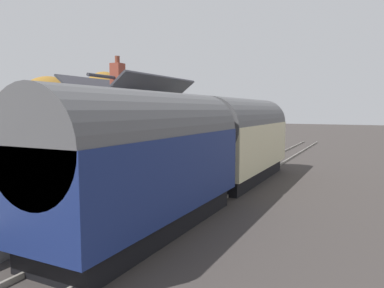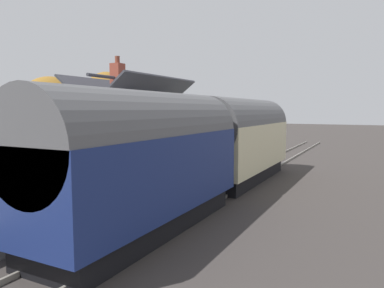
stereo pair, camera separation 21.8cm
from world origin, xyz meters
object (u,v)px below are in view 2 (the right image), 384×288
(lamp_post_platform, at_px, (55,123))
(tree_distant, at_px, (107,102))
(station_building, at_px, (133,133))
(tree_mid_background, at_px, (51,105))
(bench_by_lamp, at_px, (218,142))
(planter_edge_near, at_px, (71,167))
(planter_by_door, at_px, (73,183))
(bench_near_building, at_px, (203,145))
(planter_corner_building, at_px, (218,142))
(planter_edge_far, at_px, (36,171))
(train, at_px, (207,146))
(planter_bench_right, at_px, (229,145))
(planter_under_sign, at_px, (207,143))

(lamp_post_platform, distance_m, tree_distant, 24.22)
(station_building, xyz_separation_m, tree_mid_background, (0.06, 6.25, 1.54))
(bench_by_lamp, distance_m, tree_mid_background, 11.50)
(planter_edge_near, distance_m, planter_by_door, 3.12)
(planter_edge_near, bearing_deg, bench_near_building, -7.14)
(planter_by_door, relative_size, tree_mid_background, 0.12)
(planter_corner_building, height_order, planter_edge_far, planter_edge_far)
(bench_by_lamp, xyz_separation_m, planter_corner_building, (1.53, 0.67, -0.16))
(bench_by_lamp, relative_size, planter_edge_far, 1.83)
(train, height_order, planter_edge_near, train)
(bench_by_lamp, relative_size, tree_mid_background, 0.24)
(station_building, height_order, tree_mid_background, station_building)
(planter_by_door, relative_size, lamp_post_platform, 0.20)
(planter_bench_right, distance_m, tree_distant, 15.18)
(bench_near_building, bearing_deg, planter_edge_far, 170.27)
(planter_edge_near, relative_size, planter_bench_right, 0.96)
(train, xyz_separation_m, planter_edge_far, (-3.77, 5.77, -0.91))
(bench_near_building, height_order, planter_edge_near, bench_near_building)
(bench_by_lamp, relative_size, planter_by_door, 2.09)
(planter_by_door, distance_m, tree_distant, 23.98)
(tree_distant, bearing_deg, planter_by_door, -142.26)
(bench_near_building, bearing_deg, planter_corner_building, 9.30)
(bench_near_building, height_order, planter_bench_right, bench_near_building)
(bench_by_lamp, distance_m, lamp_post_platform, 15.65)
(train, height_order, tree_mid_background, tree_mid_background)
(station_building, relative_size, planter_by_door, 9.87)
(planter_edge_near, distance_m, planter_bench_right, 12.99)
(bench_near_building, xyz_separation_m, tree_mid_background, (-5.42, 7.86, 2.64))
(planter_corner_building, height_order, planter_bench_right, planter_corner_building)
(train, relative_size, planter_by_door, 26.36)
(planter_edge_near, bearing_deg, planter_by_door, -133.04)
(tree_distant, bearing_deg, planter_under_sign, -104.47)
(planter_edge_far, bearing_deg, bench_near_building, -9.73)
(station_building, bearing_deg, train, -111.87)
(planter_corner_building, bearing_deg, bench_near_building, -170.70)
(bench_near_building, xyz_separation_m, planter_by_door, (-12.36, -1.00, -0.15))
(bench_by_lamp, bearing_deg, planter_edge_near, 174.25)
(bench_near_building, bearing_deg, planter_edge_near, 172.86)
(bench_near_building, bearing_deg, station_building, 163.60)
(train, distance_m, planter_corner_building, 12.58)
(planter_edge_near, relative_size, lamp_post_platform, 0.23)
(planter_edge_near, relative_size, planter_edge_far, 1.01)
(tree_mid_background, relative_size, tree_distant, 0.78)
(planter_edge_far, distance_m, planter_by_door, 3.10)
(planter_edge_near, bearing_deg, bench_by_lamp, -5.75)
(planter_by_door, relative_size, planter_bench_right, 0.83)
(bench_near_building, relative_size, planter_under_sign, 1.70)
(bench_by_lamp, relative_size, lamp_post_platform, 0.41)
(bench_near_building, height_order, planter_under_sign, bench_near_building)
(bench_by_lamp, distance_m, planter_under_sign, 1.44)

